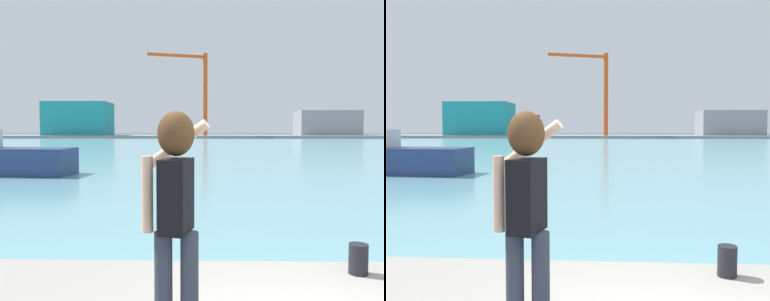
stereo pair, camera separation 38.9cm
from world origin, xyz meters
TOP-DOWN VIEW (x-y plane):
  - ground_plane at (0.00, 50.00)m, footprint 220.00×220.00m
  - harbor_water at (0.00, 52.00)m, footprint 140.00×100.00m
  - far_shore_dock at (0.00, 92.00)m, footprint 140.00×20.00m
  - person_photographer at (-1.05, 0.21)m, footprint 0.53×0.57m
  - harbor_bollard at (0.88, 1.60)m, footprint 0.21×0.21m
  - warehouse_left at (-29.23, 89.96)m, footprint 14.23×10.08m
  - warehouse_right at (28.14, 92.39)m, footprint 13.70×8.62m
  - port_crane at (-1.78, 86.60)m, footprint 12.90×4.89m

SIDE VIEW (x-z plane):
  - ground_plane at x=0.00m, z-range 0.00..0.00m
  - harbor_water at x=0.00m, z-range 0.00..0.02m
  - far_shore_dock at x=0.00m, z-range 0.00..0.54m
  - harbor_bollard at x=0.88m, z-range 0.66..0.99m
  - person_photographer at x=-1.05m, z-range 0.85..2.59m
  - warehouse_right at x=28.14m, z-range 0.54..6.16m
  - warehouse_left at x=-29.23m, z-range 0.54..8.08m
  - port_crane at x=-1.78m, z-range 2.68..20.73m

